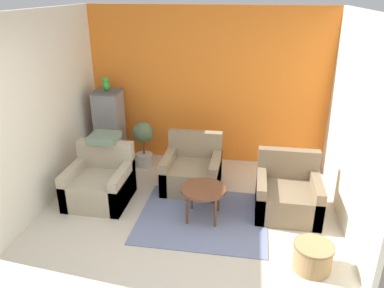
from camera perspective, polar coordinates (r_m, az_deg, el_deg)
ground_plane at (r=4.18m, az=-3.67°, el=-19.87°), size 20.00×20.00×0.00m
wall_back_accent at (r=6.31m, az=2.35°, el=8.69°), size 4.08×0.06×2.59m
wall_left at (r=5.51m, az=-21.18°, el=5.06°), size 0.06×3.06×2.59m
wall_right at (r=4.93m, az=23.73°, el=2.68°), size 0.06×3.06×2.59m
area_rug at (r=5.07m, az=1.67°, el=-11.08°), size 1.68×1.45×0.01m
coffee_table at (r=4.86m, az=1.72°, el=-7.22°), size 0.58×0.58×0.45m
armchair_left at (r=5.48m, az=-13.83°, el=-5.91°), size 0.83×0.81×0.79m
armchair_right at (r=5.22m, az=14.32°, el=-7.50°), size 0.83×0.81×0.79m
armchair_middle at (r=5.68m, az=0.04°, el=-4.17°), size 0.83×0.81×0.79m
birdcage at (r=6.49m, az=-12.38°, el=2.35°), size 0.51×0.51×1.28m
parrot at (r=6.28m, az=-12.96°, el=8.86°), size 0.11×0.19×0.23m
potted_plant at (r=6.31m, az=-7.45°, el=0.74°), size 0.38×0.34×0.78m
wicker_basket at (r=4.39m, az=17.91°, el=-15.92°), size 0.43×0.43×0.31m
throw_pillow at (r=5.49m, az=-13.23°, el=0.92°), size 0.40×0.40×0.10m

